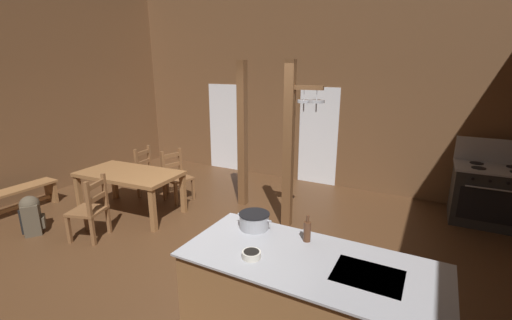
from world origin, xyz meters
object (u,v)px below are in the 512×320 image
Objects in this scene: stockpot_on_counter at (254,221)px; mixing_bowl_on_counter at (251,255)px; stove_range at (491,195)px; ladderback_chair_at_table_end at (177,177)px; kitchen_island at (307,305)px; bench_along_left_wall at (12,198)px; dining_table at (130,177)px; backpack at (31,214)px; ladderback_chair_by_post at (90,210)px; bottle_tall_on_counter at (307,231)px; ladderback_chair_near_window at (150,173)px.

stockpot_on_counter is 2.32× the size of mixing_bowl_on_counter.
ladderback_chair_at_table_end is (-5.10, -1.60, -0.03)m from stove_range.
kitchen_island is 5.78× the size of stockpot_on_counter.
stove_range reaches higher than bench_along_left_wall.
backpack is (-0.76, -1.24, -0.34)m from dining_table.
bench_along_left_wall is (-2.01, -1.86, -0.15)m from ladderback_chair_at_table_end.
stockpot_on_counter reaches higher than bench_along_left_wall.
ladderback_chair_at_table_end is (0.26, 0.86, -0.20)m from dining_table.
ladderback_chair_by_post is at bearing -78.43° from dining_table.
stove_range is 4.29m from stockpot_on_counter.
bottle_tall_on_counter is (-1.82, -3.54, 0.52)m from stove_range.
kitchen_island is 0.91m from stockpot_on_counter.
ladderback_chair_at_table_end reaches higher than dining_table.
dining_table is at bearing 101.57° from ladderback_chair_by_post.
mixing_bowl_on_counter reaches higher than backpack.
stove_range is 1.39× the size of ladderback_chair_at_table_end.
ladderback_chair_near_window is 0.66× the size of bench_along_left_wall.
dining_table is (-5.36, -2.45, 0.17)m from stove_range.
dining_table is 4.72× the size of stockpot_on_counter.
dining_table is 0.92m from ladderback_chair_at_table_end.
backpack is at bearing -177.63° from stockpot_on_counter.
ladderback_chair_at_table_end is at bearing 72.93° from dining_table.
dining_table is at bearing -155.40° from stove_range.
bench_along_left_wall is 4.78m from stockpot_on_counter.
kitchen_island is 8.47× the size of bottle_tall_on_counter.
ladderback_chair_near_window is 1.00× the size of ladderback_chair_at_table_end.
ladderback_chair_by_post is at bearing -92.43° from ladderback_chair_at_table_end.
ladderback_chair_at_table_end is at bearing 64.05° from backpack.
ladderback_chair_at_table_end is 1.59× the size of backpack.
ladderback_chair_by_post is (0.55, -1.71, 0.00)m from ladderback_chair_near_window.
bottle_tall_on_counter reaches higher than ladderback_chair_near_window.
bench_along_left_wall is (-1.93, -0.09, -0.15)m from ladderback_chair_by_post.
stockpot_on_counter reaches higher than backpack.
bottle_tall_on_counter reaches higher than dining_table.
dining_table is 1.23× the size of bench_along_left_wall.
ladderback_chair_near_window is 4.32m from mixing_bowl_on_counter.
ladderback_chair_near_window is 4.36m from bottle_tall_on_counter.
ladderback_chair_at_table_end reaches higher than backpack.
ladderback_chair_near_window is at bearing -174.38° from ladderback_chair_at_table_end.
bottle_tall_on_counter is (0.31, 0.49, 0.07)m from mixing_bowl_on_counter.
ladderback_chair_near_window is at bearing -163.82° from stove_range.
stove_range reaches higher than backpack.
mixing_bowl_on_counter reaches higher than kitchen_island.
dining_table is 2.05m from bench_along_left_wall.
stockpot_on_counter reaches higher than kitchen_island.
kitchen_island reaches higher than bench_along_left_wall.
kitchen_island is 13.43× the size of mixing_bowl_on_counter.
ladderback_chair_by_post is (0.19, -0.92, -0.20)m from dining_table.
stove_range reaches higher than mixing_bowl_on_counter.
stove_range is at bearing 31.12° from backpack.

